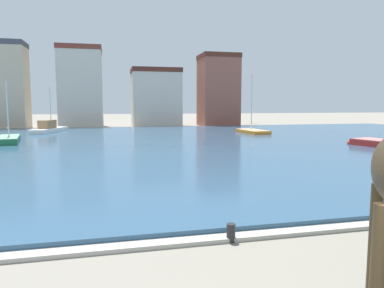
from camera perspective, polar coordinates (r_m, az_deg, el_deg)
The scene contains 11 objects.
harbor_water at distance 33.33m, azimuth -9.03°, elevation 0.10°, with size 90.98×47.88×0.26m, color #2D5170.
quay_edge_coping at distance 9.86m, azimuth 1.72°, elevation -15.28°, with size 90.98×0.50×0.12m, color #ADA89E.
sailboat_green at distance 37.27m, azimuth -27.50°, elevation 0.57°, with size 2.84×6.95×5.93m.
sailboat_red at distance 33.14m, azimuth 28.67°, elevation -0.09°, with size 3.74×7.36×9.51m.
sailboat_white at distance 49.00m, azimuth -21.87°, elevation 2.22°, with size 4.04×8.47×5.95m.
sailboat_orange at distance 44.56m, azimuth 9.48°, elevation 1.95°, with size 2.70×6.10×7.51m.
mooring_bollard at distance 9.87m, azimuth 6.33°, elevation -14.12°, with size 0.24×0.24×0.50m, color #232326.
townhouse_wide_warehouse at distance 62.69m, azimuth -28.08°, elevation 8.39°, with size 6.60×5.10×13.50m.
townhouse_narrow_midrow at distance 62.85m, azimuth -17.56°, elevation 8.77°, with size 7.12×6.74×13.37m.
townhouse_corner_house at distance 63.07m, azimuth -5.87°, elevation 7.51°, with size 8.50×6.63×10.07m.
townhouse_end_terrace at distance 64.39m, azimuth 4.26°, elevation 8.69°, with size 6.66×6.29×12.73m.
Camera 1 is at (-2.37, -2.24, 3.69)m, focal length 32.90 mm.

